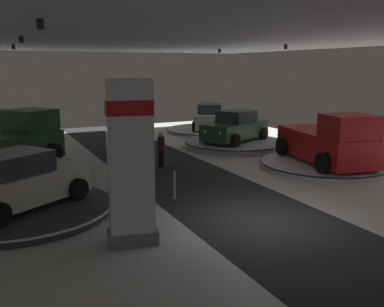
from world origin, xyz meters
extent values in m
cube|color=silver|center=(0.00, 0.00, -0.03)|extent=(24.00, 44.00, 0.05)
cube|color=#2D2D33|center=(0.00, 0.00, 0.00)|extent=(4.40, 44.00, 0.01)
cube|color=silver|center=(0.00, 0.00, 5.55)|extent=(24.00, 44.00, 0.10)
cylinder|color=black|center=(-5.81, 0.08, 5.32)|extent=(0.16, 0.16, 0.22)
cylinder|color=black|center=(-5.74, 5.82, 5.32)|extent=(0.16, 0.16, 0.22)
cylinder|color=black|center=(-5.62, 11.98, 5.32)|extent=(0.16, 0.16, 0.22)
cylinder|color=black|center=(5.44, 6.22, 5.32)|extent=(0.16, 0.16, 0.22)
cylinder|color=black|center=(5.32, 12.09, 5.32)|extent=(0.16, 0.16, 0.22)
cube|color=slate|center=(-3.91, 0.06, 0.17)|extent=(1.36, 0.87, 0.35)
cube|color=white|center=(-3.91, 0.06, 2.26)|extent=(1.18, 0.75, 3.81)
cube|color=red|center=(-3.91, 0.06, 3.48)|extent=(1.21, 0.78, 0.36)
cylinder|color=black|center=(-6.08, 18.51, 0.67)|extent=(0.66, 0.60, 0.68)
cylinder|color=black|center=(-4.81, 16.97, 0.67)|extent=(0.66, 0.60, 0.68)
sphere|color=white|center=(-5.27, 18.52, 1.06)|extent=(0.18, 0.18, 0.18)
sphere|color=white|center=(-4.64, 17.76, 1.06)|extent=(0.18, 0.18, 0.18)
cylinder|color=#B7B7BC|center=(5.42, 10.39, 0.17)|extent=(5.50, 5.50, 0.34)
cylinder|color=black|center=(5.42, 10.39, 0.31)|extent=(5.61, 5.61, 0.05)
cube|color=#2D5638|center=(5.42, 10.39, 0.95)|extent=(4.57, 3.38, 0.90)
cube|color=#2D3842|center=(5.55, 10.46, 1.70)|extent=(2.38, 2.21, 0.70)
cylinder|color=black|center=(4.53, 8.89, 0.68)|extent=(0.71, 0.48, 0.68)
cylinder|color=black|center=(3.70, 10.71, 0.68)|extent=(0.71, 0.48, 0.68)
cylinder|color=black|center=(7.13, 10.08, 0.68)|extent=(0.71, 0.48, 0.68)
cylinder|color=black|center=(6.30, 11.90, 0.68)|extent=(0.71, 0.48, 0.68)
sphere|color=white|center=(3.75, 9.09, 1.07)|extent=(0.18, 0.18, 0.18)
sphere|color=white|center=(3.34, 9.99, 1.07)|extent=(0.18, 0.18, 0.18)
cylinder|color=#333338|center=(-6.29, 3.70, 0.13)|extent=(5.45, 5.45, 0.25)
cylinder|color=white|center=(-6.29, 3.70, 0.22)|extent=(5.56, 5.56, 0.05)
cube|color=silver|center=(-6.29, 3.70, 0.86)|extent=(4.50, 3.79, 0.90)
cube|color=#2D3842|center=(-6.41, 3.62, 1.61)|extent=(2.44, 2.34, 0.70)
cylinder|color=black|center=(-5.63, 5.31, 0.59)|extent=(0.69, 0.55, 0.68)
cylinder|color=black|center=(-4.54, 3.63, 0.59)|extent=(0.69, 0.55, 0.68)
sphere|color=white|center=(-4.82, 5.23, 0.97)|extent=(0.18, 0.18, 0.18)
sphere|color=white|center=(-4.29, 4.40, 0.97)|extent=(0.18, 0.18, 0.18)
cylinder|color=silver|center=(6.82, 16.06, 0.11)|extent=(5.77, 5.77, 0.23)
cylinder|color=black|center=(6.82, 16.06, 0.20)|extent=(5.89, 5.89, 0.05)
cube|color=silver|center=(6.82, 16.06, 0.84)|extent=(3.60, 4.55, 0.90)
cube|color=#2D3842|center=(6.89, 16.19, 1.58)|extent=(2.28, 2.42, 0.70)
cylinder|color=black|center=(7.00, 14.32, 0.57)|extent=(0.52, 0.70, 0.68)
cylinder|color=black|center=(5.25, 15.29, 0.57)|extent=(0.52, 0.70, 0.68)
cylinder|color=black|center=(8.38, 16.83, 0.57)|extent=(0.52, 0.70, 0.68)
cylinder|color=black|center=(6.63, 17.79, 0.57)|extent=(0.52, 0.70, 0.68)
sphere|color=white|center=(6.26, 14.02, 0.95)|extent=(0.18, 0.18, 0.18)
sphere|color=white|center=(5.39, 14.49, 0.95)|extent=(0.18, 0.18, 0.18)
cylinder|color=#B7B7BC|center=(-6.66, 9.37, 0.14)|extent=(5.77, 5.77, 0.28)
cylinder|color=black|center=(-6.66, 9.37, 0.25)|extent=(5.89, 5.89, 0.05)
cube|color=#2D5638|center=(-5.27, 10.35, 2.08)|extent=(2.48, 2.53, 1.00)
cube|color=#28333D|center=(-5.68, 10.05, 2.08)|extent=(1.07, 1.48, 0.75)
cylinder|color=black|center=(-5.82, 11.40, 0.70)|extent=(0.85, 0.71, 0.84)
cylinder|color=black|center=(-4.46, 9.47, 0.70)|extent=(0.85, 0.71, 0.84)
cylinder|color=silver|center=(6.45, 4.45, 0.12)|extent=(5.57, 5.57, 0.25)
cylinder|color=black|center=(6.45, 4.45, 0.22)|extent=(5.68, 5.68, 0.05)
cube|color=red|center=(6.45, 4.45, 1.00)|extent=(3.14, 5.62, 1.20)
cube|color=red|center=(6.11, 2.79, 2.05)|extent=(2.21, 2.05, 1.00)
cube|color=#28333D|center=(6.21, 3.29, 2.05)|extent=(1.73, 0.44, 0.75)
cylinder|color=black|center=(7.23, 2.39, 0.67)|extent=(0.45, 0.88, 0.84)
cylinder|color=black|center=(4.92, 2.88, 0.67)|extent=(0.45, 0.88, 0.84)
cylinder|color=black|center=(7.99, 6.02, 0.67)|extent=(0.45, 0.88, 0.84)
cylinder|color=black|center=(5.68, 6.51, 0.67)|extent=(0.45, 0.88, 0.84)
cylinder|color=black|center=(-0.17, 7.67, 0.40)|extent=(0.14, 0.14, 0.80)
cylinder|color=black|center=(-0.09, 7.52, 0.40)|extent=(0.14, 0.14, 0.80)
cylinder|color=#472323|center=(-0.13, 7.60, 1.06)|extent=(0.32, 0.32, 0.62)
sphere|color=tan|center=(-0.13, 7.60, 1.48)|extent=(0.22, 0.22, 0.22)
cylinder|color=#333338|center=(-1.49, 2.96, 0.02)|extent=(0.28, 0.28, 0.04)
cylinder|color=#B2B2B7|center=(-1.49, 2.96, 0.48)|extent=(0.07, 0.07, 0.96)
sphere|color=#B2B2B7|center=(-1.49, 2.96, 0.96)|extent=(0.10, 0.10, 0.10)
camera|label=1|loc=(-7.00, -9.81, 4.43)|focal=39.98mm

